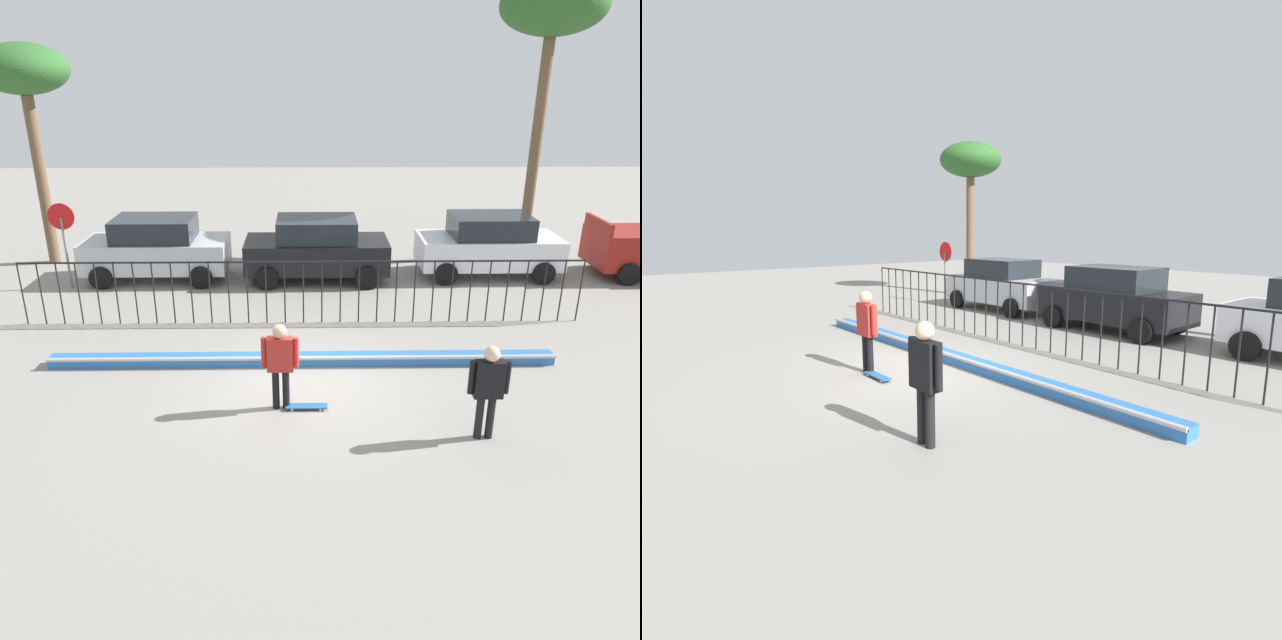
% 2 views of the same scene
% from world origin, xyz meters
% --- Properties ---
extents(ground_plane, '(60.00, 60.00, 0.00)m').
position_xyz_m(ground_plane, '(0.00, 0.00, 0.00)').
color(ground_plane, gray).
extents(bowl_coping_ledge, '(11.00, 0.40, 0.27)m').
position_xyz_m(bowl_coping_ledge, '(0.00, 0.96, 0.12)').
color(bowl_coping_ledge, '#2D6BB7').
rests_on(bowl_coping_ledge, ground).
extents(perimeter_fence, '(14.04, 0.04, 1.63)m').
position_xyz_m(perimeter_fence, '(-0.00, 3.35, 1.02)').
color(perimeter_fence, black).
rests_on(perimeter_fence, ground).
extents(skateboarder, '(0.70, 0.26, 1.72)m').
position_xyz_m(skateboarder, '(-0.39, -0.90, 1.03)').
color(skateboarder, black).
rests_on(skateboarder, ground).
extents(skateboard, '(0.80, 0.20, 0.07)m').
position_xyz_m(skateboard, '(0.09, -0.95, 0.06)').
color(skateboard, '#26598C').
rests_on(skateboard, ground).
extents(camera_operator, '(0.71, 0.27, 1.75)m').
position_xyz_m(camera_operator, '(3.19, -1.97, 1.05)').
color(camera_operator, black).
rests_on(camera_operator, ground).
extents(parked_car_silver, '(4.30, 2.12, 1.90)m').
position_xyz_m(parked_car_silver, '(-4.49, 6.99, 0.97)').
color(parked_car_silver, '#B7BABF').
rests_on(parked_car_silver, ground).
extents(parked_car_black, '(4.30, 2.12, 1.90)m').
position_xyz_m(parked_car_black, '(0.37, 6.84, 0.97)').
color(parked_car_black, black).
rests_on(parked_car_black, ground).
extents(stop_sign, '(0.76, 0.07, 2.50)m').
position_xyz_m(stop_sign, '(-6.91, 6.20, 1.62)').
color(stop_sign, slate).
rests_on(stop_sign, ground).
extents(palm_tree_short, '(2.72, 2.72, 6.76)m').
position_xyz_m(palm_tree_short, '(-8.38, 8.77, 5.81)').
color(palm_tree_short, brown).
rests_on(palm_tree_short, ground).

